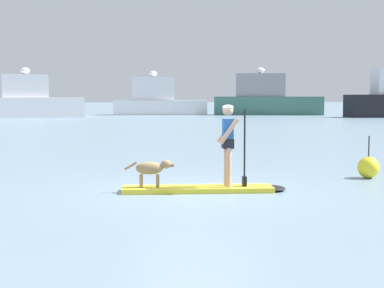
{
  "coord_description": "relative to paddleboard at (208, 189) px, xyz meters",
  "views": [
    {
      "loc": [
        -1.48,
        -11.93,
        1.94
      ],
      "look_at": [
        0.0,
        1.0,
        0.9
      ],
      "focal_mm": 55.16,
      "sensor_mm": 36.0,
      "label": 1
    }
  ],
  "objects": [
    {
      "name": "paddleboard",
      "position": [
        0.0,
        0.0,
        0.0
      ],
      "size": [
        3.4,
        0.81,
        0.1
      ],
      "color": "yellow",
      "rests_on": "ground_plane"
    },
    {
      "name": "marker_buoy",
      "position": [
        4.08,
        1.51,
        0.21
      ],
      "size": [
        0.52,
        0.52,
        1.02
      ],
      "color": "yellow",
      "rests_on": "ground_plane"
    },
    {
      "name": "moored_boat_outer",
      "position": [
        13.45,
        50.51,
        1.61
      ],
      "size": [
        11.9,
        4.89,
        5.08
      ],
      "color": "#3F7266",
      "rests_on": "ground_plane"
    },
    {
      "name": "moored_boat_far_starboard",
      "position": [
        -10.42,
        44.85,
        1.47
      ],
      "size": [
        9.58,
        4.44,
        4.67
      ],
      "color": "white",
      "rests_on": "ground_plane"
    },
    {
      "name": "dog",
      "position": [
        -1.16,
        0.05,
        0.42
      ],
      "size": [
        1.03,
        0.24,
        0.56
      ],
      "color": "#997A51",
      "rests_on": "paddleboard"
    },
    {
      "name": "ground_plane",
      "position": [
        -0.23,
        0.01,
        -0.05
      ],
      "size": [
        400.0,
        400.0,
        0.0
      ],
      "primitive_type": "plane",
      "color": "gray"
    },
    {
      "name": "moored_boat_far_port",
      "position": [
        1.86,
        52.05,
        1.48
      ],
      "size": [
        10.05,
        3.04,
        4.75
      ],
      "color": "white",
      "rests_on": "ground_plane"
    },
    {
      "name": "person_paddler",
      "position": [
        0.41,
        -0.02,
        1.02
      ],
      "size": [
        0.61,
        0.49,
        1.68
      ],
      "color": "tan",
      "rests_on": "paddleboard"
    }
  ]
}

